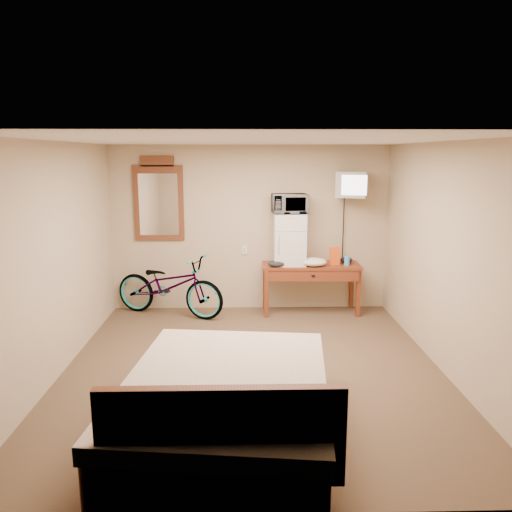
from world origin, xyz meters
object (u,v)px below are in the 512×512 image
object	(u,v)px
mini_fridge	(289,239)
blue_cup	(347,261)
crt_television	(351,184)
microwave	(290,204)
bed	(226,406)
bicycle	(169,286)
wall_mirror	(159,200)
desk	(311,272)

from	to	relation	value
mini_fridge	blue_cup	world-z (taller)	mini_fridge
blue_cup	crt_television	world-z (taller)	crt_television
microwave	bed	distance (m)	3.76
microwave	blue_cup	bearing A→B (deg)	-12.85
mini_fridge	bicycle	world-z (taller)	mini_fridge
blue_cup	mini_fridge	bearing A→B (deg)	173.01
mini_fridge	wall_mirror	size ratio (longest dim) A/B	0.61
bed	wall_mirror	bearing A→B (deg)	107.03
wall_mirror	bicycle	distance (m)	1.29
blue_cup	bed	world-z (taller)	bed
blue_cup	bicycle	size ratio (longest dim) A/B	0.08
crt_television	wall_mirror	xyz separation A→B (m)	(-2.83, 0.25, -0.24)
microwave	blue_cup	world-z (taller)	microwave
mini_fridge	bed	world-z (taller)	mini_fridge
desk	crt_television	bearing A→B (deg)	2.56
crt_television	desk	bearing A→B (deg)	-177.44
mini_fridge	bicycle	bearing A→B (deg)	-176.95
bicycle	desk	bearing A→B (deg)	-67.78
mini_fridge	crt_television	xyz separation A→B (m)	(0.89, -0.02, 0.80)
mini_fridge	crt_television	bearing A→B (deg)	-1.37
desk	microwave	xyz separation A→B (m)	(-0.33, 0.05, 1.01)
microwave	mini_fridge	bearing A→B (deg)	-129.53
wall_mirror	blue_cup	bearing A→B (deg)	-6.79
blue_cup	bicycle	world-z (taller)	bicycle
desk	bed	world-z (taller)	bed
bicycle	bed	distance (m)	3.45
blue_cup	bed	xyz separation A→B (m)	(-1.68, -3.31, -0.53)
microwave	bed	bearing A→B (deg)	-109.51
wall_mirror	microwave	bearing A→B (deg)	-6.71
wall_mirror	bed	size ratio (longest dim) A/B	0.53
blue_cup	desk	bearing A→B (deg)	173.67
crt_television	mini_fridge	bearing A→B (deg)	178.63
microwave	bed	xyz separation A→B (m)	(-0.83, -3.41, -1.36)
bed	microwave	bearing A→B (deg)	76.34
microwave	wall_mirror	world-z (taller)	wall_mirror
mini_fridge	bed	size ratio (longest dim) A/B	0.32
desk	mini_fridge	world-z (taller)	mini_fridge
desk	bicycle	bearing A→B (deg)	-178.69
desk	bicycle	world-z (taller)	bicycle
bicycle	microwave	bearing A→B (deg)	-66.05
bicycle	mini_fridge	bearing A→B (deg)	-66.05
mini_fridge	blue_cup	xyz separation A→B (m)	(0.85, -0.10, -0.31)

